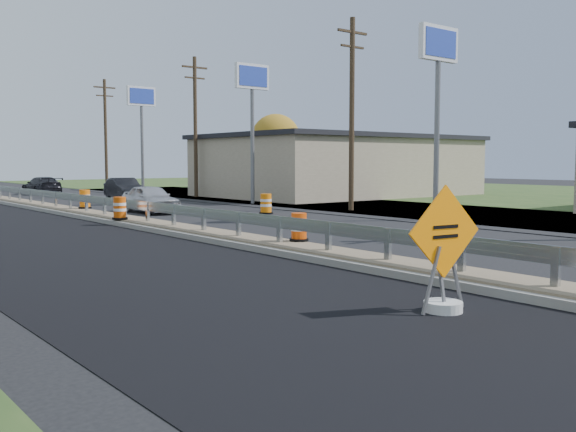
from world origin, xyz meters
TOP-DOWN VIEW (x-y plane):
  - ground at (0.00, 0.00)m, footprint 140.00×140.00m
  - grass_verge_far at (30.00, 10.00)m, footprint 40.00×120.00m
  - milled_overlay at (-4.40, 10.00)m, footprint 7.20×120.00m
  - median at (0.00, 8.00)m, footprint 1.60×55.00m
  - guardrail at (0.00, 9.00)m, footprint 0.10×46.15m
  - retail_building_near at (20.99, 20.00)m, footprint 18.50×12.50m
  - pylon_sign_south at (10.50, 3.00)m, footprint 2.20×0.30m
  - pylon_sign_mid at (10.50, 16.00)m, footprint 2.20×0.30m
  - pylon_sign_north at (10.50, 30.00)m, footprint 2.20×0.30m
  - utility_pole_smid at (11.50, 9.00)m, footprint 1.90×0.26m
  - utility_pole_nmid at (11.50, 24.00)m, footprint 1.90×0.26m
  - utility_pole_north at (11.50, 39.00)m, footprint 1.90×0.26m
  - tree_far_yellow at (26.00, 34.00)m, footprint 4.62×4.62m
  - caution_sign at (-2.39, -7.40)m, footprint 1.49×0.63m
  - barrel_median_near at (0.55, -0.17)m, footprint 0.53×0.53m
  - barrel_median_mid at (-0.55, 9.23)m, footprint 0.59×0.59m
  - barrel_median_far at (0.55, 15.62)m, footprint 0.60×0.60m
  - barrel_shoulder_near at (7.00, 10.03)m, footprint 0.64×0.64m
  - car_silver at (3.10, 13.96)m, footprint 1.71×3.99m
  - car_dark_mid at (6.61, 24.69)m, footprint 1.96×4.37m
  - car_dark_far at (4.59, 34.51)m, footprint 1.91×4.52m

SIDE VIEW (x-z plane):
  - ground at x=0.00m, z-range 0.00..0.00m
  - milled_overlay at x=-4.40m, z-range 0.00..0.01m
  - grass_verge_far at x=30.00m, z-range 0.00..0.03m
  - median at x=0.00m, z-range 0.00..0.23m
  - barrel_shoulder_near at x=7.00m, z-range -0.02..0.92m
  - caution_sign at x=-2.39m, z-range -0.51..1.56m
  - barrel_median_near at x=0.55m, z-range 0.21..1.00m
  - barrel_median_mid at x=-0.55m, z-range 0.21..1.07m
  - car_dark_far at x=4.59m, z-range 0.00..1.30m
  - barrel_median_far at x=0.55m, z-range 0.21..1.10m
  - car_silver at x=3.10m, z-range 0.00..1.34m
  - car_dark_mid at x=6.61m, z-range 0.00..1.39m
  - guardrail at x=0.00m, z-range 0.37..1.09m
  - retail_building_near at x=20.99m, z-range 0.02..4.29m
  - tree_far_yellow at x=26.00m, z-range 1.11..7.97m
  - utility_pole_smid at x=11.50m, z-range 0.23..9.63m
  - utility_pole_nmid at x=11.50m, z-range 0.23..9.63m
  - utility_pole_north at x=11.50m, z-range 0.23..9.63m
  - pylon_sign_south at x=10.50m, z-range 2.53..10.43m
  - pylon_sign_mid at x=10.50m, z-range 2.53..10.43m
  - pylon_sign_north at x=10.50m, z-range 2.53..10.43m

